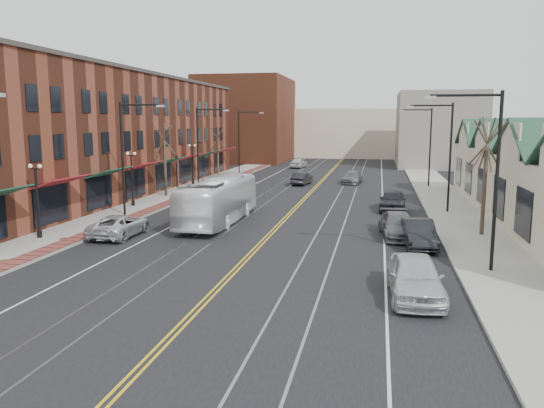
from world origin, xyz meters
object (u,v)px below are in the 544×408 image
at_px(parked_car_a, 415,277).
at_px(parked_car_c, 398,225).
at_px(parked_suv, 120,226).
at_px(parked_car_b, 418,233).
at_px(parked_car_d, 393,200).
at_px(transit_bus, 219,200).

xyz_separation_m(parked_car_a, parked_car_c, (-0.26, 11.08, -0.13)).
bearing_deg(parked_suv, parked_car_a, 153.70).
xyz_separation_m(parked_suv, parked_car_a, (16.55, -8.00, 0.18)).
distance_m(parked_car_b, parked_car_c, 2.44).
xyz_separation_m(parked_suv, parked_car_c, (16.29, 3.08, 0.05)).
xyz_separation_m(parked_suv, parked_car_d, (16.18, 12.68, 0.13)).
height_order(transit_bus, parked_car_b, transit_bus).
relative_size(parked_suv, parked_car_c, 0.98).
xyz_separation_m(parked_car_c, parked_car_d, (-0.11, 9.60, 0.09)).
bearing_deg(parked_car_a, parked_suv, 151.34).
xyz_separation_m(parked_suv, parked_car_b, (17.28, 0.85, 0.07)).
height_order(transit_bus, parked_car_c, transit_bus).
bearing_deg(parked_suv, transit_bus, -130.76).
height_order(parked_car_a, parked_car_c, parked_car_a).
bearing_deg(parked_car_d, parked_car_b, -81.63).
xyz_separation_m(transit_bus, parked_suv, (-4.53, -5.35, -0.86)).
bearing_deg(parked_car_a, parked_car_b, 82.43).
bearing_deg(transit_bus, parked_car_a, 132.33).
xyz_separation_m(parked_car_b, parked_car_d, (-1.10, 11.82, 0.06)).
distance_m(parked_suv, parked_car_a, 18.38).
height_order(transit_bus, parked_car_a, transit_bus).
relative_size(parked_car_a, parked_car_c, 1.00).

